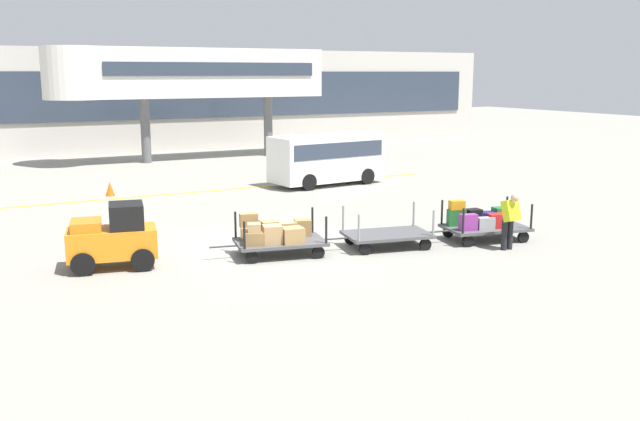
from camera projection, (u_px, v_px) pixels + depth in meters
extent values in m
plane|color=gray|center=(262.00, 249.00, 18.97)|extent=(120.00, 120.00, 0.00)
cube|color=yellow|center=(209.00, 191.00, 28.30)|extent=(20.59, 0.52, 0.01)
cube|color=#BCB7AD|center=(87.00, 101.00, 40.99)|extent=(55.20, 2.40, 6.11)
cube|color=#2D3847|center=(91.00, 96.00, 39.84)|extent=(52.44, 0.12, 2.80)
cube|color=silver|center=(208.00, 73.00, 37.89)|extent=(12.75, 2.20, 2.60)
cylinder|color=silver|center=(73.00, 73.00, 34.72)|extent=(3.00, 3.00, 2.60)
cube|color=#2D3847|center=(215.00, 69.00, 36.86)|extent=(11.48, 0.08, 0.70)
cylinder|color=#59595B|center=(146.00, 131.00, 36.88)|extent=(0.50, 0.50, 3.38)
cylinder|color=#59595B|center=(268.00, 126.00, 40.06)|extent=(0.50, 0.50, 3.38)
cube|color=orange|center=(112.00, 243.00, 17.07)|extent=(2.27, 1.48, 0.70)
cube|color=black|center=(126.00, 216.00, 17.05)|extent=(0.98, 1.13, 0.60)
cube|color=orange|center=(86.00, 225.00, 16.82)|extent=(0.87, 1.05, 0.24)
cylinder|color=black|center=(84.00, 253.00, 17.44)|extent=(0.58, 0.28, 0.56)
cylinder|color=black|center=(83.00, 264.00, 16.45)|extent=(0.58, 0.28, 0.56)
cylinder|color=black|center=(141.00, 250.00, 17.82)|extent=(0.58, 0.28, 0.56)
cylinder|color=black|center=(143.00, 260.00, 16.84)|extent=(0.58, 0.28, 0.56)
cube|color=#4C4C4F|center=(280.00, 242.00, 18.29)|extent=(2.53, 1.82, 0.08)
cylinder|color=black|center=(235.00, 225.00, 18.53)|extent=(0.06, 0.06, 0.70)
cylinder|color=black|center=(244.00, 235.00, 17.32)|extent=(0.06, 0.06, 0.70)
cylinder|color=black|center=(312.00, 220.00, 19.12)|extent=(0.06, 0.06, 0.70)
cylinder|color=black|center=(326.00, 230.00, 17.91)|extent=(0.06, 0.06, 0.70)
cylinder|color=black|center=(244.00, 246.00, 18.65)|extent=(0.33, 0.16, 0.32)
cylinder|color=black|center=(252.00, 257.00, 17.53)|extent=(0.33, 0.16, 0.32)
cylinder|color=black|center=(306.00, 242.00, 19.13)|extent=(0.33, 0.16, 0.32)
cylinder|color=black|center=(318.00, 252.00, 18.01)|extent=(0.33, 0.16, 0.32)
cylinder|color=#333333|center=(223.00, 247.00, 17.88)|extent=(0.70, 0.18, 0.05)
cube|color=#9E7A4C|center=(249.00, 233.00, 18.33)|extent=(0.55, 0.60, 0.35)
cube|color=olive|center=(254.00, 238.00, 17.78)|extent=(0.62, 0.58, 0.34)
cube|color=#9E7A4C|center=(269.00, 229.00, 18.50)|extent=(0.46, 0.49, 0.46)
cube|color=tan|center=(272.00, 234.00, 17.90)|extent=(0.57, 0.55, 0.48)
cube|color=tan|center=(288.00, 230.00, 18.60)|extent=(0.48, 0.43, 0.41)
cube|color=#A87F4C|center=(292.00, 235.00, 17.98)|extent=(0.59, 0.50, 0.40)
cube|color=olive|center=(303.00, 228.00, 18.77)|extent=(0.53, 0.48, 0.44)
cube|color=olive|center=(249.00, 220.00, 18.26)|extent=(0.51, 0.34, 0.36)
cube|color=tan|center=(254.00, 228.00, 17.73)|extent=(0.43, 0.45, 0.22)
cube|color=#4C4C4F|center=(387.00, 234.00, 19.13)|extent=(2.53, 1.82, 0.08)
cylinder|color=gray|center=(343.00, 218.00, 19.37)|extent=(0.06, 0.06, 0.70)
cylinder|color=gray|center=(359.00, 228.00, 18.15)|extent=(0.06, 0.06, 0.70)
cylinder|color=gray|center=(414.00, 214.00, 19.96)|extent=(0.06, 0.06, 0.70)
cylinder|color=gray|center=(433.00, 223.00, 18.74)|extent=(0.06, 0.06, 0.70)
cylinder|color=black|center=(350.00, 239.00, 19.49)|extent=(0.33, 0.16, 0.32)
cylinder|color=black|center=(365.00, 249.00, 18.37)|extent=(0.33, 0.16, 0.32)
cylinder|color=black|center=(408.00, 235.00, 19.97)|extent=(0.33, 0.16, 0.32)
cylinder|color=black|center=(425.00, 244.00, 18.85)|extent=(0.33, 0.16, 0.32)
cylinder|color=#333333|center=(335.00, 239.00, 18.72)|extent=(0.70, 0.18, 0.05)
cube|color=#4C4C4F|center=(485.00, 228.00, 19.97)|extent=(2.53, 1.82, 0.08)
cylinder|color=black|center=(442.00, 212.00, 20.20)|extent=(0.06, 0.06, 0.70)
cylinder|color=black|center=(463.00, 221.00, 18.99)|extent=(0.06, 0.06, 0.70)
cylinder|color=black|center=(507.00, 208.00, 20.79)|extent=(0.06, 0.06, 0.70)
cylinder|color=black|center=(532.00, 216.00, 19.58)|extent=(0.06, 0.06, 0.70)
cylinder|color=black|center=(448.00, 232.00, 20.32)|extent=(0.33, 0.16, 0.32)
cylinder|color=black|center=(468.00, 241.00, 19.21)|extent=(0.33, 0.16, 0.32)
cylinder|color=black|center=(501.00, 228.00, 20.81)|extent=(0.33, 0.16, 0.32)
cylinder|color=black|center=(523.00, 237.00, 19.69)|extent=(0.33, 0.16, 0.32)
cylinder|color=#333333|center=(437.00, 232.00, 19.55)|extent=(0.70, 0.18, 0.05)
cube|color=#236B2D|center=(456.00, 218.00, 19.99)|extent=(0.56, 0.39, 0.47)
cube|color=#8C338C|center=(468.00, 222.00, 19.40)|extent=(0.52, 0.37, 0.45)
cube|color=black|center=(473.00, 217.00, 20.16)|extent=(0.46, 0.38, 0.45)
cube|color=#99999E|center=(485.00, 223.00, 19.53)|extent=(0.53, 0.37, 0.34)
cube|color=navy|center=(487.00, 218.00, 20.29)|extent=(0.64, 0.51, 0.34)
cube|color=red|center=(498.00, 221.00, 19.73)|extent=(0.63, 0.50, 0.40)
cube|color=#236B2D|center=(502.00, 215.00, 20.42)|extent=(0.56, 0.43, 0.45)
cube|color=orange|center=(457.00, 205.00, 19.92)|extent=(0.48, 0.38, 0.26)
cylinder|color=black|center=(504.00, 235.00, 18.83)|extent=(0.16, 0.16, 0.82)
cylinder|color=black|center=(510.00, 234.00, 18.92)|extent=(0.16, 0.16, 0.82)
cube|color=#D1E51E|center=(511.00, 211.00, 18.66)|extent=(0.40, 0.42, 0.61)
sphere|color=tan|center=(515.00, 198.00, 18.48)|extent=(0.22, 0.22, 0.22)
cube|color=white|center=(327.00, 158.00, 29.75)|extent=(4.98, 2.41, 1.90)
cube|color=#2D3847|center=(327.00, 148.00, 29.68)|extent=(4.60, 2.41, 0.64)
cylinder|color=black|center=(308.00, 182.00, 28.38)|extent=(0.70, 0.31, 0.68)
cylinder|color=black|center=(367.00, 176.00, 30.01)|extent=(0.70, 0.31, 0.68)
cone|color=#EA590F|center=(110.00, 189.00, 27.15)|extent=(0.36, 0.36, 0.55)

